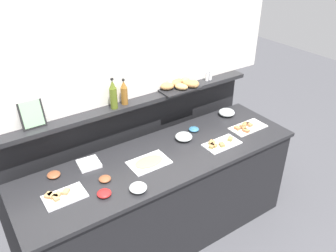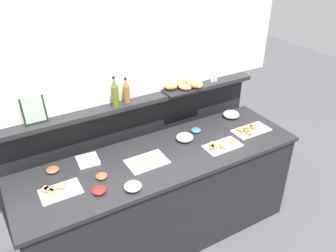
{
  "view_description": "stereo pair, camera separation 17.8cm",
  "coord_description": "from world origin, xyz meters",
  "px_view_note": "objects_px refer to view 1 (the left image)",
  "views": [
    {
      "loc": [
        -1.3,
        -2.0,
        2.63
      ],
      "look_at": [
        0.12,
        0.1,
        1.15
      ],
      "focal_mm": 36.88,
      "sensor_mm": 36.0,
      "label": 1
    },
    {
      "loc": [
        -1.15,
        -2.1,
        2.63
      ],
      "look_at": [
        0.12,
        0.1,
        1.15
      ],
      "focal_mm": 36.88,
      "sensor_mm": 36.0,
      "label": 2
    }
  ],
  "objects_px": {
    "condiment_bowl_cream": "(105,179)",
    "glass_bowl_large": "(184,137)",
    "salt_shaker": "(207,77)",
    "bread_basket": "(179,85)",
    "framed_picture": "(32,114)",
    "sandwich_platter_side": "(221,144)",
    "pepper_shaker": "(210,76)",
    "cold_cuts_platter": "(149,162)",
    "condiment_bowl_dark": "(104,193)",
    "glass_bowl_medium": "(138,188)",
    "condiment_bowl_red": "(194,129)",
    "napkin_stack": "(89,164)",
    "sandwich_platter_rear": "(247,127)",
    "condiment_bowl_teal": "(54,175)",
    "glass_bowl_small": "(227,113)",
    "sandwich_platter_front": "(62,196)",
    "vinegar_bottle_amber": "(124,93)",
    "olive_oil_bottle": "(113,95)"
  },
  "relations": [
    {
      "from": "glass_bowl_medium",
      "to": "pepper_shaker",
      "type": "relative_size",
      "value": 1.52
    },
    {
      "from": "condiment_bowl_cream",
      "to": "condiment_bowl_red",
      "type": "height_order",
      "value": "condiment_bowl_red"
    },
    {
      "from": "bread_basket",
      "to": "glass_bowl_medium",
      "type": "bearing_deg",
      "value": -140.19
    },
    {
      "from": "glass_bowl_large",
      "to": "bread_basket",
      "type": "xyz_separation_m",
      "value": [
        0.2,
        0.37,
        0.34
      ]
    },
    {
      "from": "napkin_stack",
      "to": "vinegar_bottle_amber",
      "type": "xyz_separation_m",
      "value": [
        0.48,
        0.24,
        0.42
      ]
    },
    {
      "from": "sandwich_platter_rear",
      "to": "bread_basket",
      "type": "distance_m",
      "value": 0.77
    },
    {
      "from": "napkin_stack",
      "to": "vinegar_bottle_amber",
      "type": "bearing_deg",
      "value": 26.45
    },
    {
      "from": "napkin_stack",
      "to": "bread_basket",
      "type": "distance_m",
      "value": 1.15
    },
    {
      "from": "bread_basket",
      "to": "framed_picture",
      "type": "distance_m",
      "value": 1.37
    },
    {
      "from": "sandwich_platter_rear",
      "to": "condiment_bowl_red",
      "type": "xyz_separation_m",
      "value": [
        -0.45,
        0.25,
        0.01
      ]
    },
    {
      "from": "glass_bowl_large",
      "to": "bread_basket",
      "type": "height_order",
      "value": "bread_basket"
    },
    {
      "from": "cold_cuts_platter",
      "to": "sandwich_platter_front",
      "type": "bearing_deg",
      "value": -179.89
    },
    {
      "from": "napkin_stack",
      "to": "glass_bowl_small",
      "type": "bearing_deg",
      "value": 0.34
    },
    {
      "from": "sandwich_platter_front",
      "to": "bread_basket",
      "type": "distance_m",
      "value": 1.51
    },
    {
      "from": "sandwich_platter_side",
      "to": "pepper_shaker",
      "type": "relative_size",
      "value": 3.83
    },
    {
      "from": "glass_bowl_large",
      "to": "salt_shaker",
      "type": "bearing_deg",
      "value": 33.41
    },
    {
      "from": "sandwich_platter_front",
      "to": "framed_picture",
      "type": "height_order",
      "value": "framed_picture"
    },
    {
      "from": "salt_shaker",
      "to": "glass_bowl_large",
      "type": "bearing_deg",
      "value": -146.59
    },
    {
      "from": "cold_cuts_platter",
      "to": "olive_oil_bottle",
      "type": "relative_size",
      "value": 1.2
    },
    {
      "from": "glass_bowl_small",
      "to": "framed_picture",
      "type": "xyz_separation_m",
      "value": [
        -1.81,
        0.27,
        0.41
      ]
    },
    {
      "from": "condiment_bowl_red",
      "to": "salt_shaker",
      "type": "bearing_deg",
      "value": 37.59
    },
    {
      "from": "cold_cuts_platter",
      "to": "glass_bowl_small",
      "type": "distance_m",
      "value": 1.12
    },
    {
      "from": "glass_bowl_large",
      "to": "condiment_bowl_teal",
      "type": "relative_size",
      "value": 1.52
    },
    {
      "from": "condiment_bowl_red",
      "to": "salt_shaker",
      "type": "distance_m",
      "value": 0.59
    },
    {
      "from": "vinegar_bottle_amber",
      "to": "glass_bowl_small",
      "type": "bearing_deg",
      "value": -12.5
    },
    {
      "from": "salt_shaker",
      "to": "framed_picture",
      "type": "bearing_deg",
      "value": 178.71
    },
    {
      "from": "cold_cuts_platter",
      "to": "napkin_stack",
      "type": "distance_m",
      "value": 0.49
    },
    {
      "from": "sandwich_platter_rear",
      "to": "condiment_bowl_teal",
      "type": "relative_size",
      "value": 3.48
    },
    {
      "from": "glass_bowl_large",
      "to": "condiment_bowl_dark",
      "type": "distance_m",
      "value": 0.97
    },
    {
      "from": "framed_picture",
      "to": "sandwich_platter_front",
      "type": "bearing_deg",
      "value": -91.81
    },
    {
      "from": "sandwich_platter_front",
      "to": "glass_bowl_large",
      "type": "distance_m",
      "value": 1.19
    },
    {
      "from": "cold_cuts_platter",
      "to": "bread_basket",
      "type": "distance_m",
      "value": 0.89
    },
    {
      "from": "cold_cuts_platter",
      "to": "glass_bowl_large",
      "type": "relative_size",
      "value": 2.13
    },
    {
      "from": "glass_bowl_large",
      "to": "sandwich_platter_front",
      "type": "bearing_deg",
      "value": -173.68
    },
    {
      "from": "cold_cuts_platter",
      "to": "glass_bowl_small",
      "type": "height_order",
      "value": "glass_bowl_small"
    },
    {
      "from": "sandwich_platter_front",
      "to": "condiment_bowl_dark",
      "type": "height_order",
      "value": "same"
    },
    {
      "from": "olive_oil_bottle",
      "to": "salt_shaker",
      "type": "height_order",
      "value": "olive_oil_bottle"
    },
    {
      "from": "condiment_bowl_dark",
      "to": "glass_bowl_medium",
      "type": "bearing_deg",
      "value": -21.76
    },
    {
      "from": "salt_shaker",
      "to": "bread_basket",
      "type": "distance_m",
      "value": 0.35
    },
    {
      "from": "sandwich_platter_front",
      "to": "condiment_bowl_dark",
      "type": "distance_m",
      "value": 0.3
    },
    {
      "from": "sandwich_platter_side",
      "to": "cold_cuts_platter",
      "type": "relative_size",
      "value": 1.01
    },
    {
      "from": "olive_oil_bottle",
      "to": "bread_basket",
      "type": "height_order",
      "value": "olive_oil_bottle"
    },
    {
      "from": "condiment_bowl_cream",
      "to": "vinegar_bottle_amber",
      "type": "xyz_separation_m",
      "value": [
        0.45,
        0.49,
        0.41
      ]
    },
    {
      "from": "glass_bowl_medium",
      "to": "condiment_bowl_cream",
      "type": "relative_size",
      "value": 1.42
    },
    {
      "from": "sandwich_platter_rear",
      "to": "cold_cuts_platter",
      "type": "xyz_separation_m",
      "value": [
        -1.07,
        0.05,
        -0.0
      ]
    },
    {
      "from": "sandwich_platter_side",
      "to": "condiment_bowl_cream",
      "type": "xyz_separation_m",
      "value": [
        -1.07,
        0.12,
        0.01
      ]
    },
    {
      "from": "pepper_shaker",
      "to": "condiment_bowl_cream",
      "type": "bearing_deg",
      "value": -161.03
    },
    {
      "from": "sandwich_platter_front",
      "to": "condiment_bowl_dark",
      "type": "bearing_deg",
      "value": -30.3
    },
    {
      "from": "salt_shaker",
      "to": "bread_basket",
      "type": "xyz_separation_m",
      "value": [
        -0.35,
        0.0,
        -0.0
      ]
    },
    {
      "from": "condiment_bowl_cream",
      "to": "glass_bowl_large",
      "type": "bearing_deg",
      "value": 8.93
    }
  ]
}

